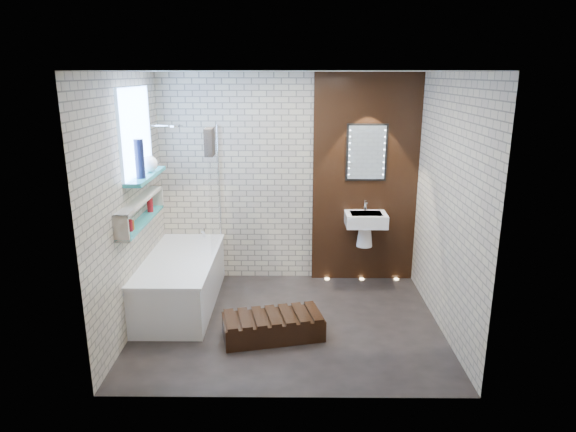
{
  "coord_description": "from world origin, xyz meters",
  "views": [
    {
      "loc": [
        0.04,
        -4.93,
        2.58
      ],
      "look_at": [
        0.0,
        0.15,
        1.15
      ],
      "focal_mm": 31.68,
      "sensor_mm": 36.0,
      "label": 1
    }
  ],
  "objects_px": {
    "bath_screen": "(215,188)",
    "washbasin": "(366,224)",
    "led_mirror": "(367,153)",
    "bathtub": "(181,281)",
    "walnut_step": "(273,327)"
  },
  "relations": [
    {
      "from": "bathtub",
      "to": "washbasin",
      "type": "relative_size",
      "value": 3.0
    },
    {
      "from": "washbasin",
      "to": "bath_screen",
      "type": "bearing_deg",
      "value": -174.22
    },
    {
      "from": "bathtub",
      "to": "led_mirror",
      "type": "relative_size",
      "value": 2.49
    },
    {
      "from": "bath_screen",
      "to": "washbasin",
      "type": "relative_size",
      "value": 2.41
    },
    {
      "from": "bathtub",
      "to": "walnut_step",
      "type": "bearing_deg",
      "value": -34.87
    },
    {
      "from": "led_mirror",
      "to": "washbasin",
      "type": "bearing_deg",
      "value": -90.0
    },
    {
      "from": "walnut_step",
      "to": "bath_screen",
      "type": "bearing_deg",
      "value": 121.22
    },
    {
      "from": "washbasin",
      "to": "walnut_step",
      "type": "relative_size",
      "value": 0.58
    },
    {
      "from": "bathtub",
      "to": "washbasin",
      "type": "distance_m",
      "value": 2.32
    },
    {
      "from": "bath_screen",
      "to": "led_mirror",
      "type": "height_order",
      "value": "led_mirror"
    },
    {
      "from": "washbasin",
      "to": "led_mirror",
      "type": "xyz_separation_m",
      "value": [
        0.0,
        0.16,
        0.86
      ]
    },
    {
      "from": "walnut_step",
      "to": "bathtub",
      "type": "bearing_deg",
      "value": 145.13
    },
    {
      "from": "washbasin",
      "to": "led_mirror",
      "type": "height_order",
      "value": "led_mirror"
    },
    {
      "from": "bathtub",
      "to": "led_mirror",
      "type": "distance_m",
      "value": 2.68
    },
    {
      "from": "bathtub",
      "to": "led_mirror",
      "type": "height_order",
      "value": "led_mirror"
    }
  ]
}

